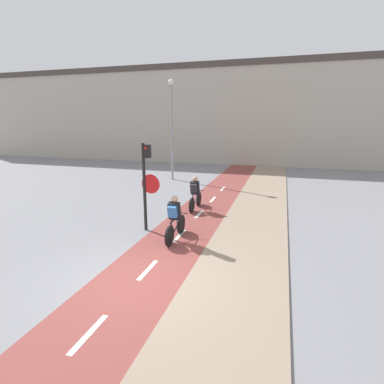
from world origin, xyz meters
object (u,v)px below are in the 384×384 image
(cyclist_near, at_px, (175,219))
(cyclist_far, at_px, (195,194))
(street_lamp_far, at_px, (172,119))
(traffic_light_pole, at_px, (146,177))

(cyclist_near, height_order, cyclist_far, cyclist_near)
(street_lamp_far, height_order, cyclist_far, street_lamp_far)
(traffic_light_pole, xyz_separation_m, street_lamp_far, (-2.52, 9.25, 2.00))
(traffic_light_pole, xyz_separation_m, cyclist_far, (0.88, 2.94, -1.20))
(traffic_light_pole, height_order, street_lamp_far, street_lamp_far)
(cyclist_far, bearing_deg, cyclist_near, -84.32)
(street_lamp_far, xyz_separation_m, cyclist_near, (3.75, -9.83, -3.19))
(cyclist_near, xyz_separation_m, cyclist_far, (-0.35, 3.52, -0.00))
(street_lamp_far, relative_size, cyclist_near, 3.57)
(cyclist_far, bearing_deg, street_lamp_far, 118.33)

